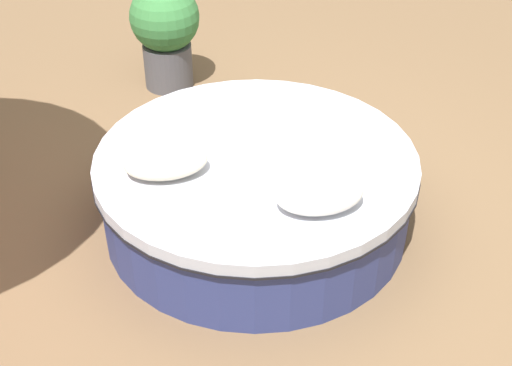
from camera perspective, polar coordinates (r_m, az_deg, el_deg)
ground_plane at (r=4.54m, az=-0.00°, el=-3.18°), size 16.00×16.00×0.00m
round_bed at (r=4.38m, az=-0.00°, el=-0.47°), size 1.99×1.99×0.52m
throw_pillow_0 at (r=4.07m, az=-7.39°, el=1.75°), size 0.49×0.31×0.16m
throw_pillow_1 at (r=3.78m, az=5.19°, el=-0.86°), size 0.49×0.31×0.19m
planter at (r=5.95m, az=-7.40°, el=12.32°), size 0.57×0.57×0.91m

